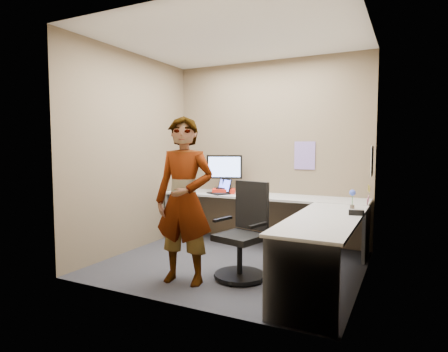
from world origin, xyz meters
The scene contains 21 objects.
ground centered at (0.00, 0.00, 0.00)m, with size 3.00×3.00×0.00m, color #29282E.
wall_back centered at (0.00, 1.30, 1.35)m, with size 3.00×3.00×0.00m, color brown.
wall_right centered at (1.50, 0.00, 1.35)m, with size 2.70×2.70×0.00m, color brown.
wall_left centered at (-1.50, 0.00, 1.35)m, with size 2.70×2.70×0.00m, color brown.
ceiling centered at (0.00, 0.00, 2.70)m, with size 3.00×3.00×0.00m, color white.
desk centered at (0.44, 0.39, 0.59)m, with size 2.98×2.58×0.73m.
paper_ream centered at (-0.58, 0.95, 0.76)m, with size 0.33×0.24×0.07m, color red.
monitor centered at (-0.58, 0.97, 1.09)m, with size 0.51×0.26×0.50m.
laptop centered at (-0.59, 0.87, 0.79)m, with size 0.40×0.38×0.22m.
trackball_mouse centered at (-0.05, 0.84, 0.76)m, with size 0.12×0.08×0.07m.
origami centered at (-0.26, 0.75, 0.76)m, with size 0.10×0.10×0.06m, color white.
stapler centered at (1.44, -0.08, 0.76)m, with size 0.15×0.04×0.06m, color black.
flower centered at (1.34, 0.35, 0.87)m, with size 0.07×0.07×0.22m.
calendar_purple centered at (0.55, 1.29, 1.30)m, with size 0.30×0.01×0.40m, color #846BB7.
calendar_white centered at (1.49, 0.90, 1.25)m, with size 0.01×0.28×0.38m, color white.
sticky_note_a centered at (1.49, 0.55, 0.95)m, with size 0.01×0.07×0.07m, color #F2E059.
sticky_note_b centered at (1.49, 0.60, 0.82)m, with size 0.01×0.07×0.07m, color pink.
sticky_note_c centered at (1.49, 0.48, 0.80)m, with size 0.01×0.07×0.07m, color pink.
sticky_note_d centered at (1.49, 0.70, 0.92)m, with size 0.01×0.07×0.07m, color #F2E059.
office_chair centered at (0.32, -0.37, 0.42)m, with size 0.58×0.56×1.03m.
person centered at (-0.18, -0.78, 0.87)m, with size 0.63×0.42×1.74m, color #999399.
Camera 1 is at (1.91, -4.04, 1.43)m, focal length 30.00 mm.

